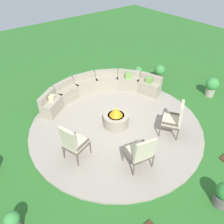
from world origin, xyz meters
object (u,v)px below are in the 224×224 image
(potted_plant_3, at_px, (138,73))
(lounge_chair_front_right, at_px, (141,152))
(fire_pit, at_px, (116,118))
(potted_plant_2, at_px, (13,222))
(curved_stone_bench, at_px, (100,88))
(lounge_chair_front_left, at_px, (73,142))
(lounge_chair_back_left, at_px, (175,118))
(potted_plant_4, at_px, (212,86))
(potted_plant_0, at_px, (160,72))
(potted_plant_1, at_px, (224,195))

(potted_plant_3, bearing_deg, lounge_chair_front_right, -133.14)
(fire_pit, relative_size, lounge_chair_front_right, 0.76)
(potted_plant_3, bearing_deg, potted_plant_2, -154.51)
(curved_stone_bench, relative_size, lounge_chair_front_left, 3.68)
(curved_stone_bench, xyz_separation_m, lounge_chair_front_right, (-1.18, -3.40, 0.24))
(lounge_chair_front_left, bearing_deg, lounge_chair_back_left, 52.64)
(fire_pit, bearing_deg, lounge_chair_front_left, -167.81)
(curved_stone_bench, xyz_separation_m, lounge_chair_front_left, (-2.35, -2.11, 0.28))
(potted_plant_4, bearing_deg, lounge_chair_front_right, -169.76)
(lounge_chair_front_left, bearing_deg, potted_plant_0, 89.13)
(lounge_chair_front_left, distance_m, potted_plant_2, 2.15)
(curved_stone_bench, height_order, lounge_chair_front_right, lounge_chair_front_right)
(fire_pit, height_order, lounge_chair_front_left, lounge_chair_front_left)
(lounge_chair_front_right, height_order, potted_plant_4, lounge_chair_front_right)
(lounge_chair_front_right, xyz_separation_m, potted_plant_2, (-3.10, 0.41, -0.27))
(lounge_chair_front_left, relative_size, lounge_chair_front_right, 1.10)
(potted_plant_4, bearing_deg, lounge_chair_front_left, 175.26)
(lounge_chair_front_left, height_order, lounge_chair_front_right, lounge_chair_front_left)
(curved_stone_bench, xyz_separation_m, potted_plant_0, (2.74, -0.53, 0.02))
(potted_plant_1, bearing_deg, fire_pit, 92.68)
(lounge_chair_front_right, bearing_deg, potted_plant_0, 47.30)
(curved_stone_bench, relative_size, potted_plant_2, 7.26)
(fire_pit, relative_size, curved_stone_bench, 0.19)
(lounge_chair_back_left, distance_m, potted_plant_0, 3.42)
(fire_pit, xyz_separation_m, potted_plant_1, (0.17, -3.56, 0.05))
(fire_pit, distance_m, potted_plant_4, 4.05)
(lounge_chair_front_left, distance_m, potted_plant_4, 5.71)
(potted_plant_0, bearing_deg, lounge_chair_back_left, -131.04)
(fire_pit, distance_m, lounge_chair_back_left, 1.79)
(curved_stone_bench, distance_m, potted_plant_2, 5.22)
(curved_stone_bench, distance_m, potted_plant_1, 5.31)
(lounge_chair_front_right, xyz_separation_m, lounge_chair_back_left, (1.68, 0.30, 0.02))
(potted_plant_0, height_order, potted_plant_1, potted_plant_1)
(lounge_chair_front_left, height_order, potted_plant_0, lounge_chair_front_left)
(potted_plant_3, bearing_deg, curved_stone_bench, -179.51)
(curved_stone_bench, xyz_separation_m, potted_plant_4, (3.34, -2.58, 0.07))
(curved_stone_bench, distance_m, lounge_chair_front_left, 3.16)
(lounge_chair_front_right, bearing_deg, potted_plant_2, -176.44)
(lounge_chair_front_right, bearing_deg, potted_plant_4, 21.34)
(potted_plant_4, bearing_deg, potted_plant_2, -176.94)
(potted_plant_2, height_order, potted_plant_3, potted_plant_3)
(fire_pit, bearing_deg, curved_stone_bench, 70.41)
(potted_plant_1, bearing_deg, lounge_chair_front_right, 111.20)
(potted_plant_0, bearing_deg, potted_plant_4, -73.64)
(lounge_chair_front_right, distance_m, potted_plant_3, 4.69)
(lounge_chair_back_left, bearing_deg, potted_plant_1, -146.15)
(fire_pit, relative_size, potted_plant_1, 1.17)
(lounge_chair_back_left, bearing_deg, curved_stone_bench, 66.42)
(curved_stone_bench, distance_m, potted_plant_4, 4.22)
(potted_plant_1, bearing_deg, potted_plant_2, 149.00)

